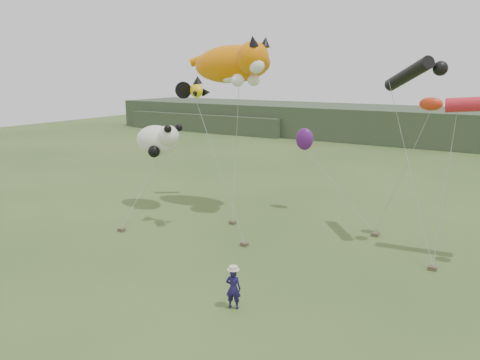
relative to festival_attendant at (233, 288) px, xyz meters
The scene contains 9 objects.
ground 2.57m from the festival_attendant, 127.93° to the left, with size 120.00×120.00×0.00m, color #385123.
headland 46.87m from the festival_attendant, 95.66° to the left, with size 90.00×13.00×4.00m.
festival_attendant is the anchor object (origin of this frame).
sandbag_anchors 7.29m from the festival_attendant, 105.98° to the left, with size 15.39×6.66×0.18m.
cat_kite 14.96m from the festival_attendant, 121.79° to the left, with size 6.46×3.45×2.75m.
fish_kite 11.33m from the festival_attendant, 136.11° to the left, with size 2.40×1.59×1.16m.
tube_kites 13.10m from the festival_attendant, 61.80° to the left, with size 6.79×3.09×2.45m.
panda_kite 14.32m from the festival_attendant, 141.94° to the left, with size 3.30×2.13×2.05m.
misc_kites 12.95m from the festival_attendant, 94.31° to the left, with size 8.32×2.38×3.40m.
Camera 1 is at (9.82, -14.87, 8.27)m, focal length 35.00 mm.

